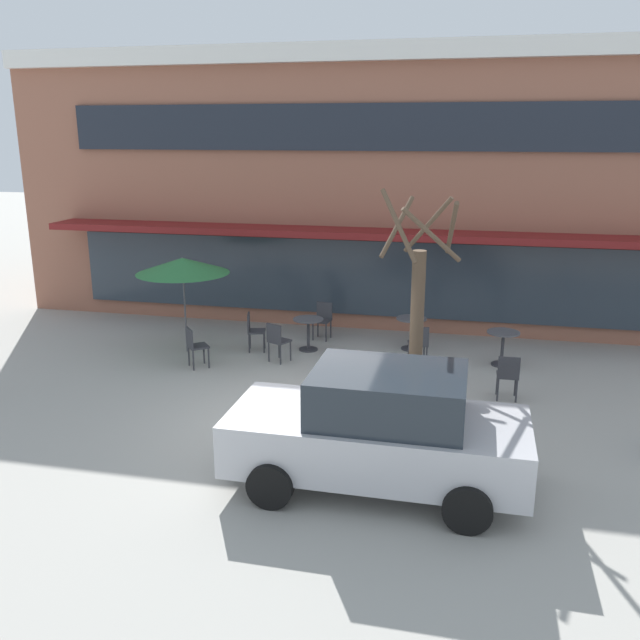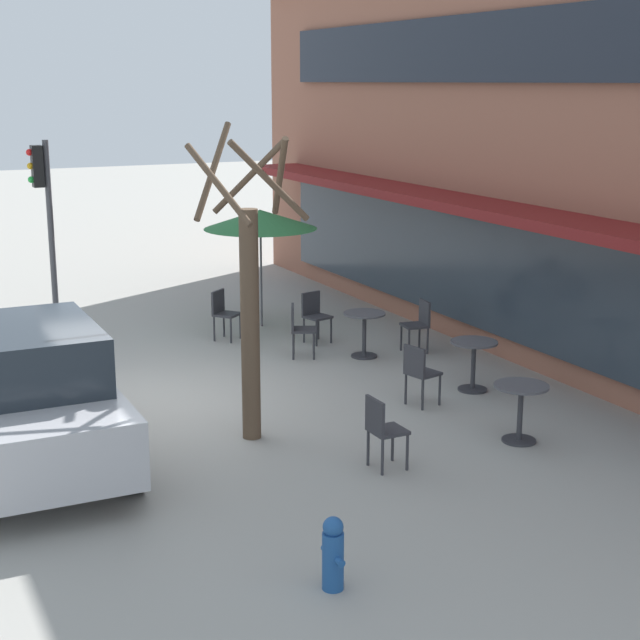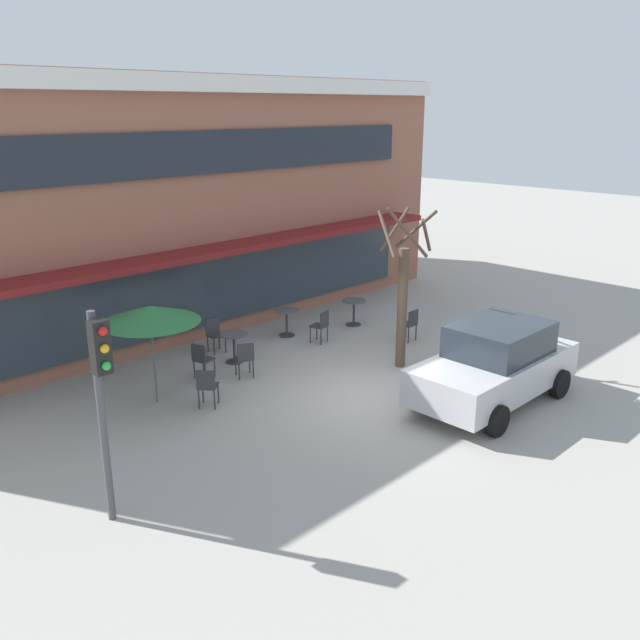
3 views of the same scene
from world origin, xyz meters
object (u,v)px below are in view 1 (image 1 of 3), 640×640
(cafe_chair_4, at_px, (323,318))
(cafe_chair_0, at_px, (419,342))
(cafe_chair_3, at_px, (253,329))
(street_tree, at_px, (417,313))
(cafe_table_by_tree, at_px, (308,329))
(cafe_chair_5, at_px, (277,339))
(cafe_chair_2, at_px, (195,344))
(cafe_table_near_wall, at_px, (503,343))
(cafe_table_streetside, at_px, (411,328))
(parked_sedan, at_px, (380,429))
(patio_umbrella_green_folded, at_px, (183,266))
(cafe_chair_1, at_px, (508,374))

(cafe_chair_4, bearing_deg, cafe_chair_0, -31.44)
(cafe_chair_3, bearing_deg, street_tree, -35.41)
(cafe_table_by_tree, xyz_separation_m, cafe_chair_5, (-0.46, -0.99, 0.01))
(cafe_chair_2, bearing_deg, cafe_table_near_wall, 13.99)
(cafe_table_streetside, relative_size, street_tree, 0.19)
(cafe_table_by_tree, relative_size, parked_sedan, 0.18)
(cafe_table_near_wall, height_order, cafe_chair_2, cafe_chair_2)
(cafe_chair_3, bearing_deg, cafe_chair_5, -40.73)
(cafe_chair_0, bearing_deg, cafe_table_near_wall, 12.96)
(cafe_chair_5, distance_m, street_tree, 4.07)
(cafe_chair_2, relative_size, parked_sedan, 0.21)
(cafe_table_streetside, relative_size, cafe_chair_2, 0.85)
(patio_umbrella_green_folded, height_order, cafe_chair_2, patio_umbrella_green_folded)
(cafe_chair_3, relative_size, cafe_chair_5, 1.00)
(cafe_chair_5, bearing_deg, parked_sedan, -59.13)
(cafe_table_streetside, height_order, cafe_chair_4, cafe_chair_4)
(cafe_table_streetside, distance_m, cafe_chair_5, 3.20)
(cafe_chair_0, xyz_separation_m, parked_sedan, (-0.12, -5.37, 0.35))
(cafe_chair_3, xyz_separation_m, parked_sedan, (3.69, -5.56, 0.35))
(cafe_chair_2, relative_size, cafe_chair_5, 1.00)
(cafe_table_by_tree, relative_size, cafe_chair_3, 0.85)
(parked_sedan, bearing_deg, cafe_table_by_tree, 112.73)
(cafe_chair_1, distance_m, cafe_chair_4, 5.28)
(cafe_chair_1, bearing_deg, cafe_chair_5, 166.61)
(cafe_table_streetside, distance_m, cafe_chair_0, 1.13)
(patio_umbrella_green_folded, bearing_deg, cafe_chair_2, -57.83)
(cafe_chair_0, relative_size, cafe_chair_3, 1.00)
(cafe_chair_3, height_order, parked_sedan, parked_sedan)
(cafe_chair_1, height_order, cafe_chair_3, same)
(cafe_chair_5, height_order, parked_sedan, parked_sedan)
(cafe_chair_1, bearing_deg, street_tree, -149.12)
(cafe_chair_0, height_order, cafe_chair_3, same)
(cafe_table_streetside, xyz_separation_m, cafe_chair_1, (2.07, -2.72, 0.01))
(cafe_table_near_wall, distance_m, cafe_table_streetside, 2.16)
(cafe_chair_0, height_order, cafe_chair_1, same)
(cafe_chair_0, relative_size, street_tree, 0.22)
(cafe_chair_3, bearing_deg, cafe_chair_2, -121.92)
(cafe_chair_4, bearing_deg, cafe_chair_5, -106.93)
(cafe_chair_2, height_order, cafe_chair_4, same)
(cafe_table_by_tree, bearing_deg, street_tree, -49.04)
(cafe_table_by_tree, bearing_deg, cafe_chair_0, -11.35)
(street_tree, bearing_deg, cafe_table_by_tree, 130.96)
(cafe_table_near_wall, height_order, parked_sedan, parked_sedan)
(street_tree, bearing_deg, cafe_table_streetside, 96.14)
(cafe_chair_4, bearing_deg, cafe_table_by_tree, -97.85)
(cafe_table_streetside, height_order, patio_umbrella_green_folded, patio_umbrella_green_folded)
(patio_umbrella_green_folded, distance_m, cafe_chair_3, 2.15)
(cafe_table_by_tree, xyz_separation_m, cafe_chair_3, (-1.23, -0.33, 0.01))
(cafe_table_streetside, distance_m, cafe_chair_4, 2.22)
(cafe_chair_4, height_order, parked_sedan, parked_sedan)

